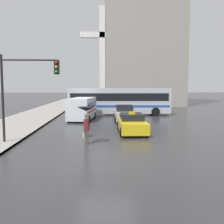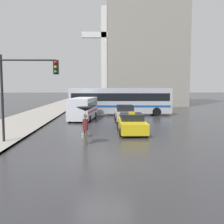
{
  "view_description": "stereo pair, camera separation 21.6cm",
  "coord_description": "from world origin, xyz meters",
  "px_view_note": "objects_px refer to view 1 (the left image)",
  "views": [
    {
      "loc": [
        -0.25,
        -11.4,
        3.25
      ],
      "look_at": [
        0.59,
        8.08,
        1.4
      ],
      "focal_mm": 42.0,
      "sensor_mm": 36.0,
      "label": 1
    },
    {
      "loc": [
        -0.03,
        -11.41,
        3.25
      ],
      "look_at": [
        0.59,
        8.08,
        1.4
      ],
      "focal_mm": 42.0,
      "sensor_mm": 36.0,
      "label": 2
    }
  ],
  "objects_px": {
    "ambulance_van": "(82,108)",
    "pedestrian_with_umbrella": "(86,115)",
    "city_bus": "(119,100)",
    "traffic_light": "(26,82)",
    "taxi": "(132,124)",
    "sedan_red": "(124,114)",
    "monument_cross": "(102,51)"
  },
  "relations": [
    {
      "from": "sedan_red",
      "to": "monument_cross",
      "type": "distance_m",
      "value": 20.42
    },
    {
      "from": "ambulance_van",
      "to": "pedestrian_with_umbrella",
      "type": "distance_m",
      "value": 11.37
    },
    {
      "from": "ambulance_van",
      "to": "monument_cross",
      "type": "xyz_separation_m",
      "value": [
        2.12,
        17.48,
        7.99
      ]
    },
    {
      "from": "city_bus",
      "to": "monument_cross",
      "type": "distance_m",
      "value": 15.08
    },
    {
      "from": "traffic_light",
      "to": "monument_cross",
      "type": "xyz_separation_m",
      "value": [
        4.5,
        28.44,
        5.67
      ]
    },
    {
      "from": "city_bus",
      "to": "pedestrian_with_umbrella",
      "type": "relative_size",
      "value": 5.51
    },
    {
      "from": "ambulance_van",
      "to": "monument_cross",
      "type": "bearing_deg",
      "value": -89.3
    },
    {
      "from": "ambulance_van",
      "to": "monument_cross",
      "type": "height_order",
      "value": "monument_cross"
    },
    {
      "from": "pedestrian_with_umbrella",
      "to": "city_bus",
      "type": "bearing_deg",
      "value": -35.83
    },
    {
      "from": "sedan_red",
      "to": "traffic_light",
      "type": "relative_size",
      "value": 0.86
    },
    {
      "from": "city_bus",
      "to": "monument_cross",
      "type": "relative_size",
      "value": 0.73
    },
    {
      "from": "ambulance_van",
      "to": "city_bus",
      "type": "bearing_deg",
      "value": -123.93
    },
    {
      "from": "pedestrian_with_umbrella",
      "to": "monument_cross",
      "type": "bearing_deg",
      "value": -27.38
    },
    {
      "from": "traffic_light",
      "to": "pedestrian_with_umbrella",
      "type": "bearing_deg",
      "value": -5.87
    },
    {
      "from": "taxi",
      "to": "ambulance_van",
      "type": "distance_m",
      "value": 8.6
    },
    {
      "from": "city_bus",
      "to": "monument_cross",
      "type": "xyz_separation_m",
      "value": [
        -1.87,
        12.97,
        7.47
      ]
    },
    {
      "from": "ambulance_van",
      "to": "sedan_red",
      "type": "bearing_deg",
      "value": 174.38
    },
    {
      "from": "taxi",
      "to": "monument_cross",
      "type": "relative_size",
      "value": 0.27
    },
    {
      "from": "taxi",
      "to": "sedan_red",
      "type": "bearing_deg",
      "value": -90.43
    },
    {
      "from": "sedan_red",
      "to": "monument_cross",
      "type": "bearing_deg",
      "value": -83.84
    },
    {
      "from": "sedan_red",
      "to": "city_bus",
      "type": "distance_m",
      "value": 5.58
    },
    {
      "from": "city_bus",
      "to": "monument_cross",
      "type": "height_order",
      "value": "monument_cross"
    },
    {
      "from": "traffic_light",
      "to": "sedan_red",
      "type": "bearing_deg",
      "value": 57.0
    },
    {
      "from": "taxi",
      "to": "ambulance_van",
      "type": "relative_size",
      "value": 0.78
    },
    {
      "from": "sedan_red",
      "to": "pedestrian_with_umbrella",
      "type": "distance_m",
      "value": 10.84
    },
    {
      "from": "taxi",
      "to": "city_bus",
      "type": "distance_m",
      "value": 12.11
    },
    {
      "from": "taxi",
      "to": "sedan_red",
      "type": "xyz_separation_m",
      "value": [
        0.05,
        6.59,
        0.05
      ]
    },
    {
      "from": "city_bus",
      "to": "traffic_light",
      "type": "xyz_separation_m",
      "value": [
        -6.37,
        -15.47,
        1.79
      ]
    },
    {
      "from": "sedan_red",
      "to": "pedestrian_with_umbrella",
      "type": "bearing_deg",
      "value": 73.35
    },
    {
      "from": "city_bus",
      "to": "pedestrian_with_umbrella",
      "type": "distance_m",
      "value": 16.09
    },
    {
      "from": "traffic_light",
      "to": "city_bus",
      "type": "bearing_deg",
      "value": 67.62
    },
    {
      "from": "sedan_red",
      "to": "traffic_light",
      "type": "bearing_deg",
      "value": 57.0
    }
  ]
}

